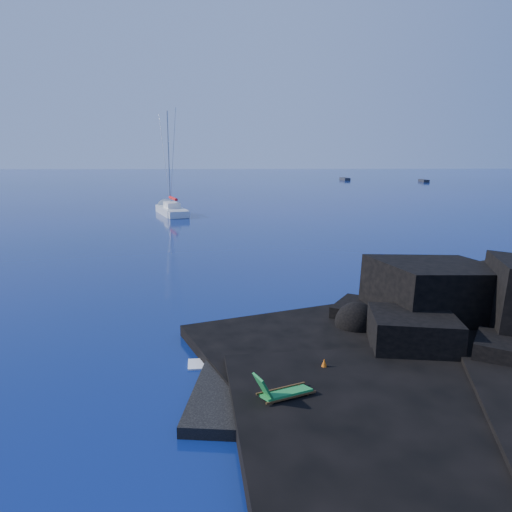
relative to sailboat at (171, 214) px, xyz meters
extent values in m
plane|color=#041840|center=(6.94, -46.70, 0.00)|extent=(400.00, 400.00, 0.00)
cube|color=black|center=(11.44, -46.20, 0.00)|extent=(9.08, 6.86, 0.70)
cube|color=white|center=(12.36, -46.94, 0.37)|extent=(1.88, 0.93, 0.05)
cone|color=#D4570B|center=(11.37, -45.61, 0.63)|extent=(0.45, 0.45, 0.55)
cube|color=#28292E|center=(35.74, 71.21, 0.00)|extent=(2.05, 4.98, 0.65)
cube|color=black|center=(53.84, 63.06, 0.00)|extent=(1.51, 4.55, 0.60)
camera|label=1|loc=(8.70, -60.90, 7.62)|focal=35.00mm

